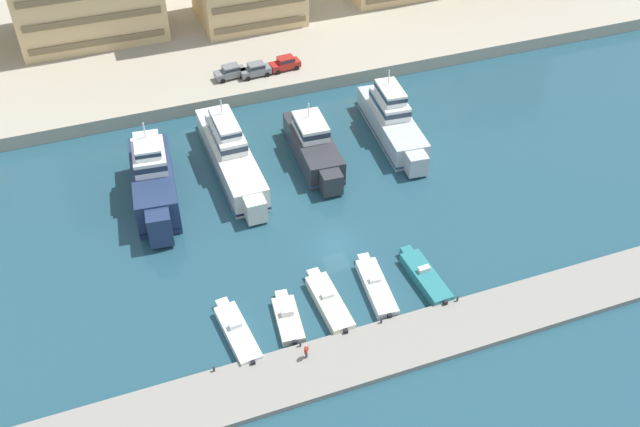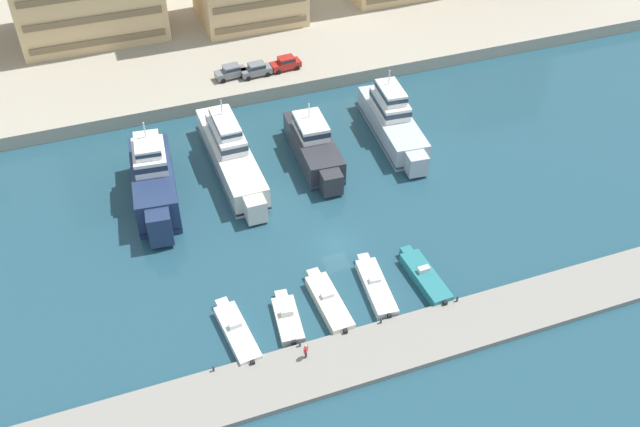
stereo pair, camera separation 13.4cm
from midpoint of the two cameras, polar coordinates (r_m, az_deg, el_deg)
The scene contains 19 objects.
ground_plane at distance 73.01m, azimuth 1.37°, elevation -2.55°, with size 400.00×400.00×0.00m, color #234C5B.
pier_dock at distance 64.17m, azimuth 5.94°, elevation -10.52°, with size 120.00×5.75×0.55m, color gray.
yacht_navy_far_left at distance 78.73m, azimuth -13.11°, elevation 2.56°, with size 5.67×15.95×8.88m.
yacht_ivory_left at distance 82.23m, azimuth -7.11°, elevation 4.83°, with size 4.11×20.65×7.76m.
yacht_charcoal_mid_left at distance 83.28m, azimuth -0.45°, elevation 5.45°, with size 4.76×14.99×6.49m.
yacht_silver_center_left at distance 87.62m, azimuth 5.86°, elevation 7.43°, with size 5.34×17.64×7.82m.
motorboat_white_far_left at distance 65.01m, azimuth -6.62°, elevation -9.42°, with size 2.76×8.26×1.42m.
motorboat_cream_left at distance 65.82m, azimuth -2.57°, elevation -8.35°, with size 2.69×6.58×1.31m.
motorboat_cream_mid_left at distance 66.86m, azimuth 0.74°, elevation -7.10°, with size 2.41×8.40×1.41m.
motorboat_white_center_left at distance 68.48m, azimuth 4.53°, elevation -5.84°, with size 2.70×8.47×1.30m.
motorboat_teal_center at distance 69.82m, azimuth 8.42°, elevation -5.03°, with size 2.40×8.20×1.52m.
car_grey_far_left at distance 96.57m, azimuth -7.10°, elevation 11.23°, with size 4.24×2.22×1.80m.
car_grey_left at distance 96.70m, azimuth -5.08°, elevation 11.43°, with size 4.19×2.11×1.80m.
car_red_mid_left at distance 97.94m, azimuth -2.72°, elevation 11.95°, with size 4.23×2.19×1.80m.
pedestrian_near_edge at distance 62.01m, azimuth -1.08°, elevation -10.87°, with size 0.46×0.48×1.62m.
bollard_west at distance 62.29m, azimuth -8.47°, elevation -12.15°, with size 0.20×0.20×0.61m.
bollard_west_mid at distance 63.27m, azimuth -1.56°, elevation -10.37°, with size 0.20×0.20×0.61m.
bollard_east_mid at distance 65.16m, azimuth 4.97°, elevation -8.52°, with size 0.20×0.20×0.61m.
bollard_east at distance 67.89m, azimuth 10.99°, elevation -6.71°, with size 0.20×0.20×0.61m.
Camera 2 is at (-19.59, -49.16, 50.30)m, focal length 40.00 mm.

